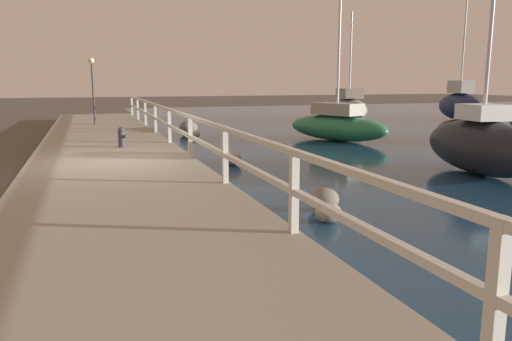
{
  "coord_description": "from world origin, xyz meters",
  "views": [
    {
      "loc": [
        -0.53,
        -12.02,
        2.21
      ],
      "look_at": [
        2.85,
        -2.02,
        0.3
      ],
      "focal_mm": 35.0,
      "sensor_mm": 36.0,
      "label": 1
    }
  ],
  "objects": [
    {
      "name": "dock_walkway",
      "position": [
        0.0,
        0.0,
        0.17
      ],
      "size": [
        3.87,
        36.0,
        0.34
      ],
      "color": "gray",
      "rests_on": "ground"
    },
    {
      "name": "dock_lamp",
      "position": [
        -0.22,
        11.16,
        2.4
      ],
      "size": [
        0.24,
        0.24,
        2.85
      ],
      "color": "#2D2D33",
      "rests_on": "dock_walkway"
    },
    {
      "name": "sailboat_green",
      "position": [
        8.24,
        4.55,
        0.59
      ],
      "size": [
        3.03,
        4.51,
        6.83
      ],
      "rotation": [
        0.0,
        0.0,
        0.43
      ],
      "color": "#236B42",
      "rests_on": "water_surface"
    },
    {
      "name": "sailboat_black",
      "position": [
        8.28,
        -2.63,
        0.72
      ],
      "size": [
        1.69,
        4.03,
        7.2
      ],
      "rotation": [
        0.0,
        0.0,
        -0.1
      ],
      "color": "black",
      "rests_on": "water_surface"
    },
    {
      "name": "boulder_water_edge",
      "position": [
        3.43,
        8.46,
        0.29
      ],
      "size": [
        0.77,
        0.69,
        0.58
      ],
      "color": "#666056",
      "rests_on": "ground"
    },
    {
      "name": "boulder_downstream",
      "position": [
        3.02,
        0.5,
        0.2
      ],
      "size": [
        0.52,
        0.47,
        0.39
      ],
      "color": "gray",
      "rests_on": "ground"
    },
    {
      "name": "boulder_upstream",
      "position": [
        3.24,
        -4.49,
        0.2
      ],
      "size": [
        0.53,
        0.48,
        0.4
      ],
      "color": "#666056",
      "rests_on": "ground"
    },
    {
      "name": "boulder_mid_strip",
      "position": [
        2.98,
        -5.17,
        0.16
      ],
      "size": [
        0.43,
        0.39,
        0.32
      ],
      "color": "slate",
      "rests_on": "ground"
    },
    {
      "name": "railing",
      "position": [
        1.83,
        0.0,
        1.06
      ],
      "size": [
        0.1,
        32.5,
        1.05
      ],
      "color": "beige",
      "rests_on": "dock_walkway"
    },
    {
      "name": "ground_plane",
      "position": [
        0.0,
        0.0,
        0.0
      ],
      "size": [
        120.0,
        120.0,
        0.0
      ],
      "primitive_type": "plane",
      "color": "#4C473D"
    },
    {
      "name": "sailboat_gray",
      "position": [
        13.29,
        12.71,
        0.75
      ],
      "size": [
        2.28,
        4.51,
        5.88
      ],
      "rotation": [
        0.0,
        0.0,
        -0.2
      ],
      "color": "gray",
      "rests_on": "water_surface"
    },
    {
      "name": "boulder_near_dock",
      "position": [
        3.48,
        7.26,
        0.14
      ],
      "size": [
        0.36,
        0.33,
        0.27
      ],
      "color": "gray",
      "rests_on": "ground"
    },
    {
      "name": "mooring_bollard",
      "position": [
        0.37,
        2.61,
        0.63
      ],
      "size": [
        0.2,
        0.2,
        0.58
      ],
      "color": "#333338",
      "rests_on": "dock_walkway"
    },
    {
      "name": "sailboat_navy",
      "position": [
        19.51,
        11.22,
        0.91
      ],
      "size": [
        1.9,
        4.27,
        7.34
      ],
      "rotation": [
        0.0,
        0.0,
        -0.18
      ],
      "color": "#192347",
      "rests_on": "water_surface"
    }
  ]
}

